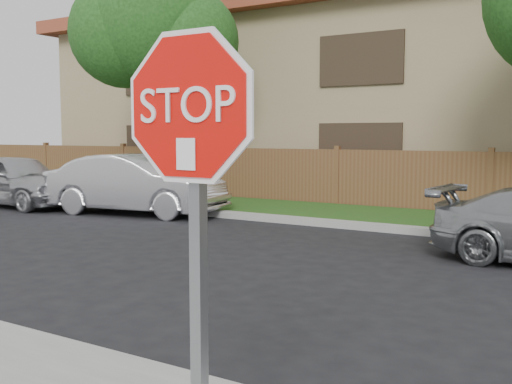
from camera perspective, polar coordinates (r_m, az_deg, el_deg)
The scene contains 7 objects.
far_curb at distance 12.35m, azimuth 18.57°, elevation -3.82°, with size 70.00×0.30×0.15m, color gray.
grass_strip at distance 13.95m, azimuth 20.13°, elevation -2.88°, with size 70.00×3.00×0.12m, color #1E4714.
fence at distance 15.43m, azimuth 21.42°, elevation 0.62°, with size 70.00×0.12×1.60m, color brown.
tree_left at distance 18.02m, azimuth -9.85°, elevation 15.69°, with size 4.80×3.90×7.78m.
stop_sign at distance 2.86m, azimuth -6.12°, elevation 1.62°, with size 1.01×0.13×2.55m.
sedan_far_left at distance 18.02m, azimuth -21.89°, elevation 1.06°, with size 1.74×4.33×1.48m, color #B2B3B7.
sedan_left at distance 15.36m, azimuth -11.36°, elevation 0.70°, with size 1.60×4.58×1.51m, color silver.
Camera 1 is at (2.74, -3.74, 2.02)m, focal length 42.00 mm.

